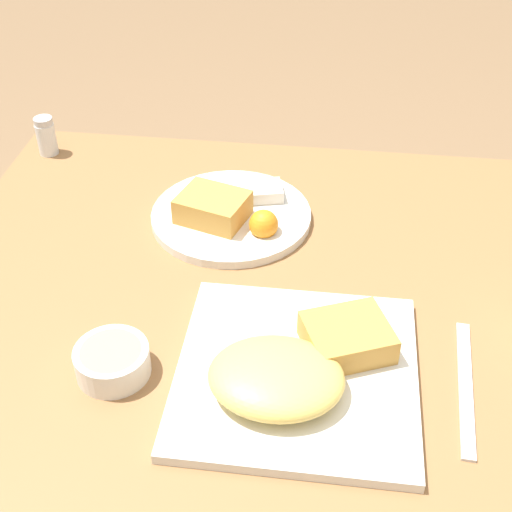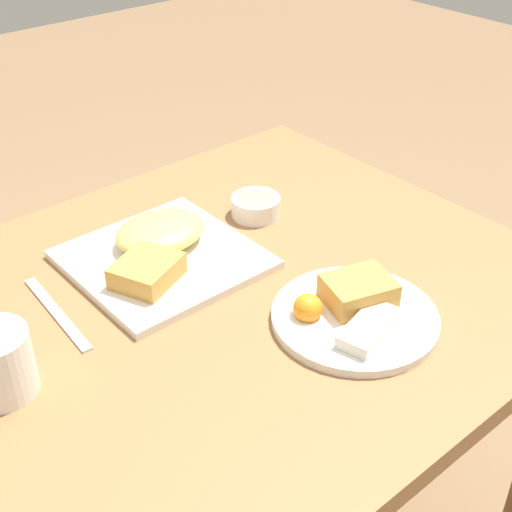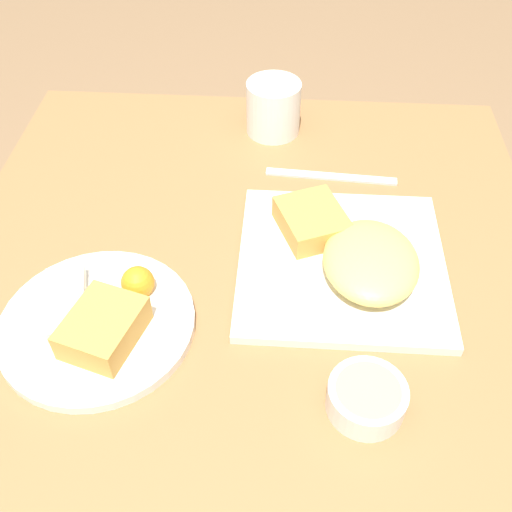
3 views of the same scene
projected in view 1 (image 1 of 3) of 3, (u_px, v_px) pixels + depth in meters
dining_table at (267, 347)px, 1.01m from camera, size 0.97×0.85×0.72m
plate_square_near at (296, 370)px, 0.84m from camera, size 0.28×0.28×0.06m
plate_oval_far at (230, 213)px, 1.10m from camera, size 0.25×0.25×0.05m
sauce_ramekin at (112, 361)px, 0.85m from camera, size 0.09×0.09×0.04m
salt_shaker at (47, 138)px, 1.25m from camera, size 0.03×0.03×0.07m
butter_knife at (465, 386)px, 0.84m from camera, size 0.03×0.21×0.00m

